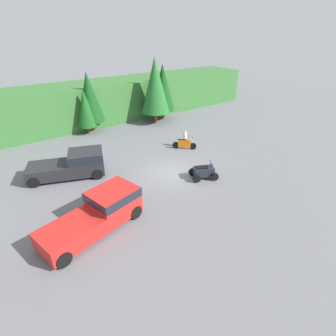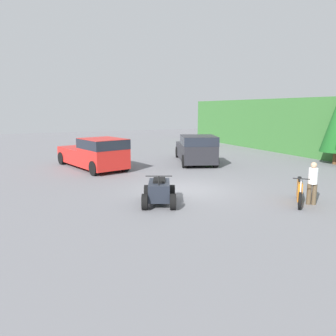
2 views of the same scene
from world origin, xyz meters
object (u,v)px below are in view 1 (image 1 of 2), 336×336
object	(u,v)px
pickup_truck_second	(74,164)
rider_person	(185,138)
pickup_truck_red	(100,211)
quad_atv	(204,172)
dirt_bike	(184,144)

from	to	relation	value
pickup_truck_second	rider_person	size ratio (longest dim) A/B	3.55
pickup_truck_red	pickup_truck_second	bearing A→B (deg)	69.81
pickup_truck_second	quad_atv	bearing A→B (deg)	-17.07
dirt_bike	rider_person	world-z (taller)	rider_person
pickup_truck_red	pickup_truck_second	distance (m)	6.74
pickup_truck_second	rider_person	bearing A→B (deg)	16.89
dirt_bike	rider_person	distance (m)	0.62
pickup_truck_red	rider_person	size ratio (longest dim) A/B	3.69
pickup_truck_second	rider_person	xyz separation A→B (m)	(10.39, -0.65, -0.12)
pickup_truck_red	rider_person	bearing A→B (deg)	14.29
pickup_truck_red	rider_person	xyz separation A→B (m)	(11.07, 6.06, -0.12)
dirt_bike	quad_atv	size ratio (longest dim) A/B	0.73
dirt_bike	rider_person	xyz separation A→B (m)	(0.31, 0.33, 0.43)
pickup_truck_red	pickup_truck_second	world-z (taller)	same
pickup_truck_red	quad_atv	xyz separation A→B (m)	(8.57, 0.65, -0.53)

